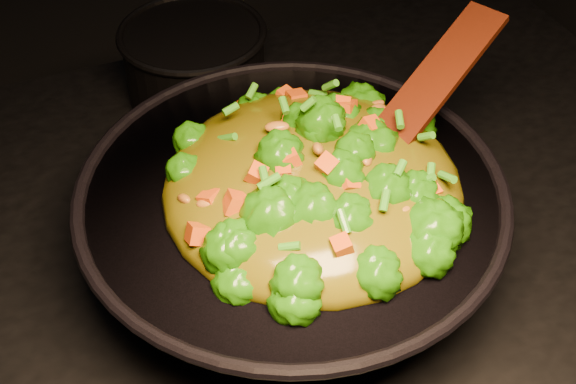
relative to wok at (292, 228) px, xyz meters
name	(u,v)px	position (x,y,z in m)	size (l,w,h in m)	color
wok	(292,228)	(0.00, 0.00, 0.00)	(0.42, 0.42, 0.12)	black
stir_fry	(313,152)	(0.02, -0.01, 0.11)	(0.30, 0.30, 0.10)	#226B07
spatula	(408,115)	(0.13, 0.01, 0.11)	(0.30, 0.05, 0.01)	#3A1408
back_pot	(195,64)	(-0.01, 0.34, 0.00)	(0.19, 0.19, 0.11)	black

